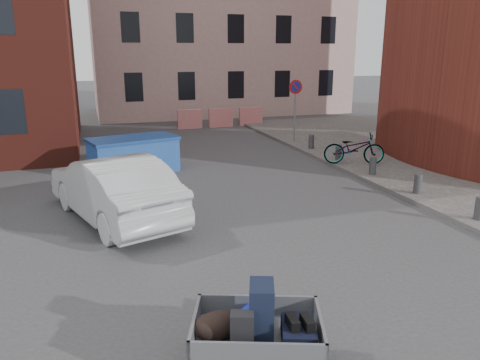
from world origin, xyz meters
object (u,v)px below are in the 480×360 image
object	(u,v)px
dumpster	(134,155)
silver_car	(114,188)
trailer	(256,329)
bicycle	(354,148)

from	to	relation	value
dumpster	silver_car	size ratio (longest dim) A/B	0.65
trailer	dumpster	bearing A→B (deg)	112.34
trailer	bicycle	size ratio (longest dim) A/B	0.95
silver_car	bicycle	world-z (taller)	silver_car
bicycle	dumpster	bearing A→B (deg)	98.31
trailer	silver_car	world-z (taller)	silver_car
dumpster	silver_car	world-z (taller)	silver_car
bicycle	silver_car	bearing A→B (deg)	129.66
dumpster	bicycle	xyz separation A→B (m)	(7.42, -1.61, 0.07)
trailer	silver_car	xyz separation A→B (m)	(-1.34, 6.35, 0.18)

